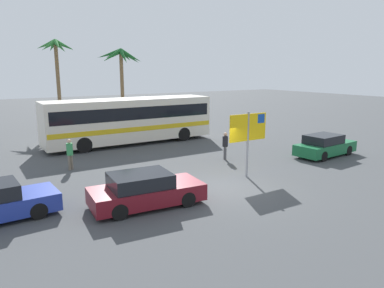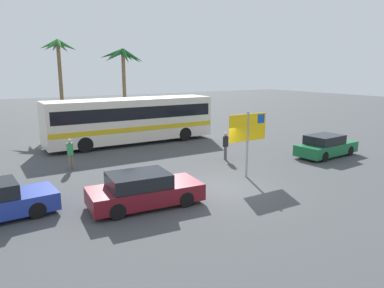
{
  "view_description": "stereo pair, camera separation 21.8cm",
  "coord_description": "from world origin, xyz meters",
  "px_view_note": "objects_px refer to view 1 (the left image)",
  "views": [
    {
      "loc": [
        -9.3,
        -12.1,
        5.14
      ],
      "look_at": [
        0.6,
        3.55,
        1.3
      ],
      "focal_mm": 33.49,
      "sensor_mm": 36.0,
      "label": 1
    },
    {
      "loc": [
        -9.11,
        -12.22,
        5.14
      ],
      "look_at": [
        0.6,
        3.55,
        1.3
      ],
      "focal_mm": 33.49,
      "sensor_mm": 36.0,
      "label": 2
    }
  ],
  "objects_px": {
    "car_maroon": "(145,190)",
    "car_green": "(325,146)",
    "bus_front_coach": "(130,118)",
    "pedestrian_near_sign": "(225,144)",
    "ferry_sign": "(249,130)",
    "pedestrian_by_bus": "(70,152)"
  },
  "relations": [
    {
      "from": "car_maroon",
      "to": "car_green",
      "type": "xyz_separation_m",
      "value": [
        12.7,
        1.65,
        -0.0
      ]
    },
    {
      "from": "ferry_sign",
      "to": "car_maroon",
      "type": "height_order",
      "value": "ferry_sign"
    },
    {
      "from": "car_maroon",
      "to": "pedestrian_by_bus",
      "type": "height_order",
      "value": "pedestrian_by_bus"
    },
    {
      "from": "pedestrian_by_bus",
      "to": "pedestrian_near_sign",
      "type": "bearing_deg",
      "value": -140.34
    },
    {
      "from": "car_maroon",
      "to": "ferry_sign",
      "type": "bearing_deg",
      "value": 13.5
    },
    {
      "from": "pedestrian_by_bus",
      "to": "bus_front_coach",
      "type": "bearing_deg",
      "value": -81.31
    },
    {
      "from": "bus_front_coach",
      "to": "pedestrian_near_sign",
      "type": "height_order",
      "value": "bus_front_coach"
    },
    {
      "from": "pedestrian_near_sign",
      "to": "pedestrian_by_bus",
      "type": "bearing_deg",
      "value": -171.94
    },
    {
      "from": "pedestrian_by_bus",
      "to": "car_green",
      "type": "bearing_deg",
      "value": -143.18
    },
    {
      "from": "car_maroon",
      "to": "pedestrian_by_bus",
      "type": "xyz_separation_m",
      "value": [
        -1.14,
        6.73,
        0.33
      ]
    },
    {
      "from": "ferry_sign",
      "to": "pedestrian_near_sign",
      "type": "bearing_deg",
      "value": 70.81
    },
    {
      "from": "bus_front_coach",
      "to": "pedestrian_by_bus",
      "type": "bearing_deg",
      "value": -138.29
    },
    {
      "from": "pedestrian_by_bus",
      "to": "ferry_sign",
      "type": "bearing_deg",
      "value": -162.71
    },
    {
      "from": "car_green",
      "to": "pedestrian_near_sign",
      "type": "distance_m",
      "value": 6.2
    },
    {
      "from": "pedestrian_by_bus",
      "to": "pedestrian_near_sign",
      "type": "xyz_separation_m",
      "value": [
        8.19,
        -2.55,
        -0.02
      ]
    },
    {
      "from": "ferry_sign",
      "to": "pedestrian_near_sign",
      "type": "height_order",
      "value": "ferry_sign"
    },
    {
      "from": "ferry_sign",
      "to": "pedestrian_by_bus",
      "type": "distance_m",
      "value": 9.26
    },
    {
      "from": "bus_front_coach",
      "to": "car_green",
      "type": "bearing_deg",
      "value": -49.42
    },
    {
      "from": "ferry_sign",
      "to": "car_maroon",
      "type": "xyz_separation_m",
      "value": [
        -5.9,
        -0.89,
        -1.69
      ]
    },
    {
      "from": "bus_front_coach",
      "to": "car_green",
      "type": "distance_m",
      "value": 13.06
    },
    {
      "from": "car_maroon",
      "to": "pedestrian_by_bus",
      "type": "relative_size",
      "value": 2.7
    },
    {
      "from": "bus_front_coach",
      "to": "car_maroon",
      "type": "height_order",
      "value": "bus_front_coach"
    }
  ]
}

